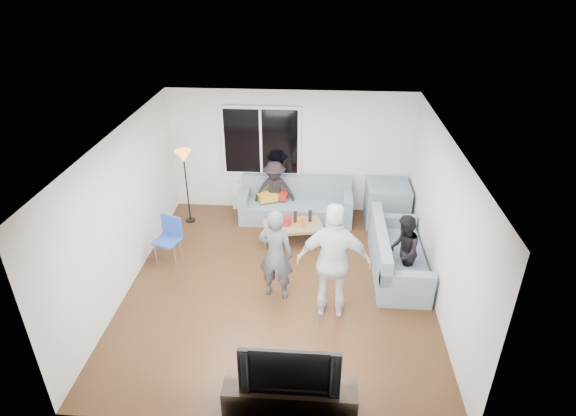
# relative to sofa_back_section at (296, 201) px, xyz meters

# --- Properties ---
(floor) EXTENTS (5.00, 5.50, 0.04)m
(floor) POSITION_rel_sofa_back_section_xyz_m (-0.15, -2.27, -0.45)
(floor) COLOR #56351C
(floor) RESTS_ON ground
(ceiling) EXTENTS (5.00, 5.50, 0.04)m
(ceiling) POSITION_rel_sofa_back_section_xyz_m (-0.15, -2.27, 2.20)
(ceiling) COLOR white
(ceiling) RESTS_ON ground
(wall_back) EXTENTS (5.00, 0.04, 2.60)m
(wall_back) POSITION_rel_sofa_back_section_xyz_m (-0.15, 0.50, 0.88)
(wall_back) COLOR silver
(wall_back) RESTS_ON ground
(wall_front) EXTENTS (5.00, 0.04, 2.60)m
(wall_front) POSITION_rel_sofa_back_section_xyz_m (-0.15, -5.04, 0.88)
(wall_front) COLOR silver
(wall_front) RESTS_ON ground
(wall_left) EXTENTS (0.04, 5.50, 2.60)m
(wall_left) POSITION_rel_sofa_back_section_xyz_m (-2.67, -2.27, 0.88)
(wall_left) COLOR silver
(wall_left) RESTS_ON ground
(wall_right) EXTENTS (0.04, 5.50, 2.60)m
(wall_right) POSITION_rel_sofa_back_section_xyz_m (2.37, -2.27, 0.88)
(wall_right) COLOR silver
(wall_right) RESTS_ON ground
(window_frame) EXTENTS (1.62, 0.06, 1.47)m
(window_frame) POSITION_rel_sofa_back_section_xyz_m (-0.75, 0.42, 1.12)
(window_frame) COLOR white
(window_frame) RESTS_ON wall_back
(window_glass) EXTENTS (1.50, 0.02, 1.35)m
(window_glass) POSITION_rel_sofa_back_section_xyz_m (-0.75, 0.38, 1.12)
(window_glass) COLOR black
(window_glass) RESTS_ON window_frame
(window_mullion) EXTENTS (0.05, 0.03, 1.35)m
(window_mullion) POSITION_rel_sofa_back_section_xyz_m (-0.75, 0.37, 1.12)
(window_mullion) COLOR white
(window_mullion) RESTS_ON window_frame
(radiator) EXTENTS (1.30, 0.12, 0.62)m
(radiator) POSITION_rel_sofa_back_section_xyz_m (-0.75, 0.38, -0.11)
(radiator) COLOR silver
(radiator) RESTS_ON floor
(potted_plant) EXTENTS (0.22, 0.18, 0.39)m
(potted_plant) POSITION_rel_sofa_back_section_xyz_m (-0.47, 0.35, 0.39)
(potted_plant) COLOR #28662B
(potted_plant) RESTS_ON radiator
(vase) EXTENTS (0.18, 0.18, 0.16)m
(vase) POSITION_rel_sofa_back_section_xyz_m (-0.97, 0.35, 0.27)
(vase) COLOR silver
(vase) RESTS_ON radiator
(sofa_back_section) EXTENTS (2.30, 0.85, 0.85)m
(sofa_back_section) POSITION_rel_sofa_back_section_xyz_m (0.00, 0.00, 0.00)
(sofa_back_section) COLOR slate
(sofa_back_section) RESTS_ON floor
(sofa_right_section) EXTENTS (2.00, 0.85, 0.85)m
(sofa_right_section) POSITION_rel_sofa_back_section_xyz_m (1.87, -1.76, 0.00)
(sofa_right_section) COLOR slate
(sofa_right_section) RESTS_ON floor
(sofa_corner) EXTENTS (0.85, 0.85, 0.85)m
(sofa_corner) POSITION_rel_sofa_back_section_xyz_m (1.86, 0.00, 0.00)
(sofa_corner) COLOR slate
(sofa_corner) RESTS_ON floor
(cushion_yellow) EXTENTS (0.48, 0.45, 0.14)m
(cushion_yellow) POSITION_rel_sofa_back_section_xyz_m (-0.59, -0.02, 0.09)
(cushion_yellow) COLOR gold
(cushion_yellow) RESTS_ON sofa_back_section
(cushion_red) EXTENTS (0.40, 0.35, 0.13)m
(cushion_red) POSITION_rel_sofa_back_section_xyz_m (-0.36, 0.06, 0.09)
(cushion_red) COLOR maroon
(cushion_red) RESTS_ON sofa_back_section
(coffee_table) EXTENTS (1.20, 0.80, 0.40)m
(coffee_table) POSITION_rel_sofa_back_section_xyz_m (-0.01, -0.94, -0.22)
(coffee_table) COLOR #9F7F4D
(coffee_table) RESTS_ON floor
(pitcher) EXTENTS (0.17, 0.17, 0.17)m
(pitcher) POSITION_rel_sofa_back_section_xyz_m (-0.12, -0.96, 0.06)
(pitcher) COLOR maroon
(pitcher) RESTS_ON coffee_table
(side_chair) EXTENTS (0.51, 0.51, 0.86)m
(side_chair) POSITION_rel_sofa_back_section_xyz_m (-2.20, -1.74, 0.01)
(side_chair) COLOR #2748AD
(side_chair) RESTS_ON floor
(floor_lamp) EXTENTS (0.32, 0.32, 1.56)m
(floor_lamp) POSITION_rel_sofa_back_section_xyz_m (-2.20, -0.25, 0.36)
(floor_lamp) COLOR #F9A82F
(floor_lamp) RESTS_ON floor
(player_left) EXTENTS (0.64, 0.49, 1.57)m
(player_left) POSITION_rel_sofa_back_section_xyz_m (-0.18, -2.53, 0.36)
(player_left) COLOR #444348
(player_left) RESTS_ON floor
(player_right) EXTENTS (1.13, 0.53, 1.89)m
(player_right) POSITION_rel_sofa_back_section_xyz_m (0.72, -2.91, 0.52)
(player_right) COLOR silver
(player_right) RESTS_ON floor
(spectator_right) EXTENTS (0.57, 0.68, 1.28)m
(spectator_right) POSITION_rel_sofa_back_section_xyz_m (1.87, -2.08, 0.21)
(spectator_right) COLOR black
(spectator_right) RESTS_ON floor
(spectator_back) EXTENTS (0.86, 0.56, 1.26)m
(spectator_back) POSITION_rel_sofa_back_section_xyz_m (-0.45, 0.03, 0.21)
(spectator_back) COLOR black
(spectator_back) RESTS_ON floor
(tv_console) EXTENTS (1.60, 0.40, 0.44)m
(tv_console) POSITION_rel_sofa_back_section_xyz_m (0.19, -4.77, -0.20)
(tv_console) COLOR #2F2317
(tv_console) RESTS_ON floor
(television) EXTENTS (1.16, 0.15, 0.67)m
(television) POSITION_rel_sofa_back_section_xyz_m (0.19, -4.77, 0.35)
(television) COLOR black
(television) RESTS_ON tv_console
(bottle_d) EXTENTS (0.07, 0.07, 0.23)m
(bottle_d) POSITION_rel_sofa_back_section_xyz_m (0.18, -1.04, 0.09)
(bottle_d) COLOR orange
(bottle_d) RESTS_ON coffee_table
(bottle_e) EXTENTS (0.07, 0.07, 0.24)m
(bottle_e) POSITION_rel_sofa_back_section_xyz_m (0.31, -0.79, 0.09)
(bottle_e) COLOR black
(bottle_e) RESTS_ON coffee_table
(bottle_a) EXTENTS (0.07, 0.07, 0.21)m
(bottle_a) POSITION_rel_sofa_back_section_xyz_m (-0.32, -0.84, 0.08)
(bottle_a) COLOR orange
(bottle_a) RESTS_ON coffee_table
(bottle_c) EXTENTS (0.07, 0.07, 0.23)m
(bottle_c) POSITION_rel_sofa_back_section_xyz_m (0.03, -0.84, 0.09)
(bottle_c) COLOR black
(bottle_c) RESTS_ON coffee_table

